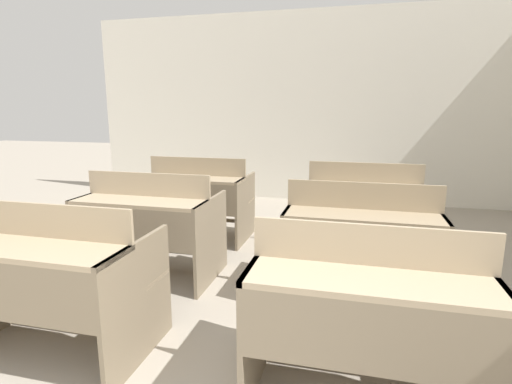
{
  "coord_description": "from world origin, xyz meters",
  "views": [
    {
      "loc": [
        0.97,
        -0.35,
        1.46
      ],
      "look_at": [
        0.19,
        2.76,
        0.79
      ],
      "focal_mm": 28.0,
      "sensor_mm": 36.0,
      "label": 1
    }
  ],
  "objects_px": {
    "bench_front_left": "(51,277)",
    "bench_front_right": "(366,312)",
    "bench_second_left": "(150,224)",
    "bench_third_left": "(198,197)",
    "bench_second_right": "(361,240)",
    "bench_third_right": "(363,206)"
  },
  "relations": [
    {
      "from": "bench_second_left",
      "to": "bench_second_right",
      "type": "xyz_separation_m",
      "value": [
        1.77,
        -0.02,
        0.0
      ]
    },
    {
      "from": "bench_front_right",
      "to": "bench_third_right",
      "type": "xyz_separation_m",
      "value": [
        0.01,
        2.25,
        0.0
      ]
    },
    {
      "from": "bench_second_right",
      "to": "bench_third_left",
      "type": "distance_m",
      "value": 2.11
    },
    {
      "from": "bench_front_left",
      "to": "bench_third_right",
      "type": "bearing_deg",
      "value": 51.3
    },
    {
      "from": "bench_third_left",
      "to": "bench_second_right",
      "type": "bearing_deg",
      "value": -32.43
    },
    {
      "from": "bench_second_left",
      "to": "bench_third_left",
      "type": "bearing_deg",
      "value": 90.37
    },
    {
      "from": "bench_third_right",
      "to": "bench_front_right",
      "type": "bearing_deg",
      "value": -90.36
    },
    {
      "from": "bench_front_left",
      "to": "bench_front_right",
      "type": "xyz_separation_m",
      "value": [
        1.8,
        0.02,
        0.0
      ]
    },
    {
      "from": "bench_front_left",
      "to": "bench_second_right",
      "type": "distance_m",
      "value": 2.12
    },
    {
      "from": "bench_front_left",
      "to": "bench_third_left",
      "type": "height_order",
      "value": "same"
    },
    {
      "from": "bench_front_left",
      "to": "bench_second_right",
      "type": "relative_size",
      "value": 1.0
    },
    {
      "from": "bench_front_left",
      "to": "bench_third_left",
      "type": "xyz_separation_m",
      "value": [
        0.01,
        2.26,
        0.0
      ]
    },
    {
      "from": "bench_front_left",
      "to": "bench_second_right",
      "type": "xyz_separation_m",
      "value": [
        1.79,
        1.13,
        0.0
      ]
    },
    {
      "from": "bench_front_right",
      "to": "bench_third_right",
      "type": "bearing_deg",
      "value": 89.64
    },
    {
      "from": "bench_second_right",
      "to": "bench_third_left",
      "type": "relative_size",
      "value": 1.0
    },
    {
      "from": "bench_second_left",
      "to": "bench_second_right",
      "type": "relative_size",
      "value": 1.0
    },
    {
      "from": "bench_front_right",
      "to": "bench_third_right",
      "type": "distance_m",
      "value": 2.25
    },
    {
      "from": "bench_second_right",
      "to": "bench_front_right",
      "type": "bearing_deg",
      "value": -89.11
    },
    {
      "from": "bench_second_right",
      "to": "bench_front_left",
      "type": "bearing_deg",
      "value": -147.6
    },
    {
      "from": "bench_third_right",
      "to": "bench_front_left",
      "type": "bearing_deg",
      "value": -128.7
    },
    {
      "from": "bench_third_left",
      "to": "bench_second_left",
      "type": "bearing_deg",
      "value": -89.63
    },
    {
      "from": "bench_front_left",
      "to": "bench_third_right",
      "type": "height_order",
      "value": "same"
    }
  ]
}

